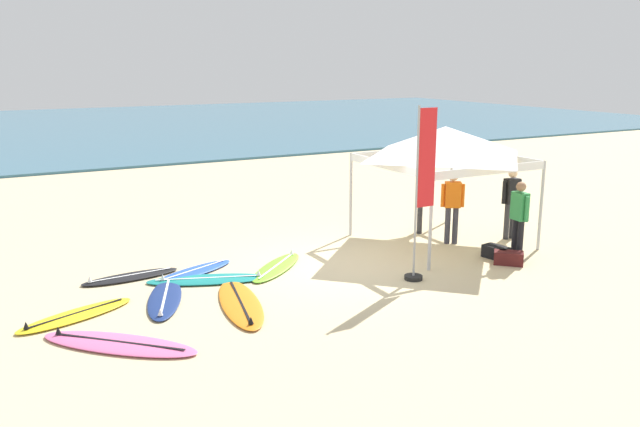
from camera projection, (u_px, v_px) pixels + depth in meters
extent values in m
plane|color=beige|center=(344.00, 265.00, 13.64)|extent=(80.00, 80.00, 0.00)
cube|color=#386B84|center=(85.00, 127.00, 41.82)|extent=(80.00, 36.00, 0.10)
cylinder|color=#B7B7BC|center=(431.00, 222.00, 13.07)|extent=(0.07, 0.07, 2.05)
cylinder|color=#B7B7BC|center=(541.00, 206.00, 14.52)|extent=(0.07, 0.07, 2.05)
cylinder|color=#B7B7BC|center=(351.00, 195.00, 15.73)|extent=(0.07, 0.07, 2.05)
cylinder|color=#B7B7BC|center=(451.00, 183.00, 17.19)|extent=(0.07, 0.07, 2.05)
cube|color=white|center=(491.00, 170.00, 13.58)|extent=(3.12, 0.03, 0.18)
cube|color=white|center=(404.00, 152.00, 16.25)|extent=(3.12, 0.03, 0.18)
cube|color=white|center=(388.00, 166.00, 14.19)|extent=(0.03, 3.12, 0.18)
cube|color=white|center=(495.00, 156.00, 15.64)|extent=(0.03, 3.12, 0.18)
pyramid|color=white|center=(445.00, 142.00, 14.81)|extent=(3.24, 3.24, 0.70)
ellipsoid|color=pink|center=(119.00, 344.00, 9.74)|extent=(2.35, 2.30, 0.07)
cube|color=black|center=(119.00, 341.00, 9.73)|extent=(1.62, 1.56, 0.01)
cone|color=black|center=(58.00, 330.00, 9.99)|extent=(0.09, 0.09, 0.12)
ellipsoid|color=black|center=(131.00, 277.00, 12.78)|extent=(1.95, 0.66, 0.07)
cube|color=white|center=(131.00, 275.00, 12.77)|extent=(1.63, 0.17, 0.01)
cone|color=white|center=(90.00, 279.00, 12.34)|extent=(0.09, 0.09, 0.12)
ellipsoid|color=orange|center=(240.00, 303.00, 11.37)|extent=(1.19, 2.60, 0.07)
cube|color=black|center=(240.00, 301.00, 11.36)|extent=(0.49, 2.10, 0.01)
cone|color=black|center=(251.00, 320.00, 10.38)|extent=(0.09, 0.09, 0.12)
ellipsoid|color=#7AD12D|center=(277.00, 267.00, 13.37)|extent=(1.92, 1.82, 0.07)
cube|color=white|center=(276.00, 265.00, 13.36)|extent=(1.34, 1.22, 0.01)
cone|color=white|center=(292.00, 252.00, 14.14)|extent=(0.09, 0.09, 0.12)
ellipsoid|color=yellow|center=(76.00, 315.00, 10.84)|extent=(2.13, 1.26, 0.07)
cube|color=black|center=(76.00, 313.00, 10.83)|extent=(1.66, 0.67, 0.01)
cone|color=black|center=(26.00, 325.00, 10.19)|extent=(0.09, 0.09, 0.12)
ellipsoid|color=blue|center=(194.00, 271.00, 13.10)|extent=(1.97, 1.24, 0.07)
cube|color=white|center=(194.00, 270.00, 13.09)|extent=(1.52, 0.68, 0.01)
cone|color=white|center=(163.00, 277.00, 12.47)|extent=(0.09, 0.09, 0.12)
ellipsoid|color=navy|center=(165.00, 299.00, 11.59)|extent=(1.27, 2.20, 0.07)
cube|color=white|center=(165.00, 297.00, 11.58)|extent=(0.66, 1.72, 0.01)
cone|color=white|center=(160.00, 312.00, 10.73)|extent=(0.09, 0.09, 0.12)
ellipsoid|color=#19847F|center=(209.00, 279.00, 12.61)|extent=(2.46, 1.43, 0.07)
cube|color=white|center=(208.00, 278.00, 12.61)|extent=(1.92, 0.74, 0.01)
cone|color=white|center=(259.00, 272.00, 12.73)|extent=(0.09, 0.09, 0.12)
cylinder|color=#383842|center=(455.00, 225.00, 15.13)|extent=(0.13, 0.13, 0.88)
cylinder|color=#383842|center=(447.00, 225.00, 15.14)|extent=(0.13, 0.13, 0.88)
cube|color=orange|center=(453.00, 195.00, 14.97)|extent=(0.42, 0.37, 0.60)
sphere|color=beige|center=(454.00, 177.00, 14.87)|extent=(0.21, 0.21, 0.21)
cylinder|color=orange|center=(463.00, 196.00, 14.96)|extent=(0.09, 0.09, 0.54)
cylinder|color=orange|center=(443.00, 195.00, 14.98)|extent=(0.09, 0.09, 0.54)
cylinder|color=black|center=(520.00, 240.00, 13.86)|extent=(0.13, 0.13, 0.88)
cylinder|color=black|center=(515.00, 238.00, 14.03)|extent=(0.13, 0.13, 0.88)
cube|color=#2D8C47|center=(520.00, 206.00, 13.77)|extent=(0.26, 0.38, 0.60)
sphere|color=#9E7051|center=(521.00, 187.00, 13.68)|extent=(0.21, 0.21, 0.21)
cylinder|color=#2D8C47|center=(527.00, 209.00, 13.57)|extent=(0.09, 0.09, 0.54)
cylinder|color=#2D8C47|center=(513.00, 205.00, 13.99)|extent=(0.09, 0.09, 0.54)
cylinder|color=#2D2D33|center=(420.00, 215.00, 16.19)|extent=(0.13, 0.13, 0.88)
cylinder|color=#2D2D33|center=(420.00, 216.00, 16.02)|extent=(0.13, 0.13, 0.88)
cube|color=gray|center=(421.00, 187.00, 15.94)|extent=(0.39, 0.42, 0.60)
sphere|color=#9E7051|center=(421.00, 170.00, 15.84)|extent=(0.21, 0.21, 0.21)
cylinder|color=gray|center=(421.00, 186.00, 16.16)|extent=(0.09, 0.09, 0.54)
cylinder|color=gray|center=(421.00, 189.00, 15.72)|extent=(0.09, 0.09, 0.54)
cylinder|color=#2D2D33|center=(513.00, 221.00, 15.60)|extent=(0.13, 0.13, 0.88)
cylinder|color=#2D2D33|center=(507.00, 221.00, 15.53)|extent=(0.13, 0.13, 0.88)
cube|color=black|center=(512.00, 191.00, 15.40)|extent=(0.37, 0.24, 0.60)
sphere|color=beige|center=(513.00, 173.00, 15.30)|extent=(0.21, 0.21, 0.21)
cylinder|color=black|center=(519.00, 191.00, 15.50)|extent=(0.09, 0.09, 0.54)
cylinder|color=black|center=(504.00, 193.00, 15.31)|extent=(0.09, 0.09, 0.54)
cylinder|color=#99999E|center=(416.00, 195.00, 12.33)|extent=(0.04, 0.04, 3.40)
cube|color=red|center=(427.00, 158.00, 12.28)|extent=(0.40, 0.02, 1.90)
cylinder|color=black|center=(413.00, 277.00, 12.72)|extent=(0.36, 0.36, 0.08)
cube|color=black|center=(497.00, 252.00, 14.04)|extent=(0.40, 0.64, 0.28)
cube|color=#4C1919|center=(509.00, 258.00, 13.64)|extent=(0.65, 0.65, 0.28)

